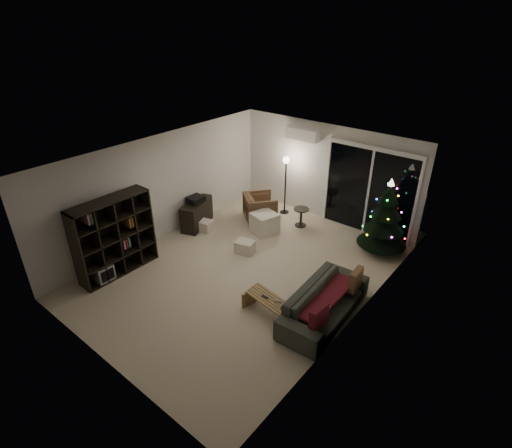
{
  "coord_description": "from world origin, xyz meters",
  "views": [
    {
      "loc": [
        4.63,
        -5.26,
        4.94
      ],
      "look_at": [
        0.1,
        0.3,
        1.05
      ],
      "focal_mm": 28.0,
      "sensor_mm": 36.0,
      "label": 1
    }
  ],
  "objects_px": {
    "sofa": "(325,303)",
    "media_cabinet": "(197,214)",
    "bookshelf": "(109,234)",
    "coffee_table": "(272,308)",
    "christmas_tree": "(386,216)",
    "armchair": "(260,207)"
  },
  "relations": [
    {
      "from": "sofa",
      "to": "media_cabinet",
      "type": "bearing_deg",
      "value": 74.22
    },
    {
      "from": "bookshelf",
      "to": "coffee_table",
      "type": "relative_size",
      "value": 1.54
    },
    {
      "from": "sofa",
      "to": "christmas_tree",
      "type": "distance_m",
      "value": 2.83
    },
    {
      "from": "sofa",
      "to": "christmas_tree",
      "type": "height_order",
      "value": "christmas_tree"
    },
    {
      "from": "bookshelf",
      "to": "armchair",
      "type": "bearing_deg",
      "value": 74.6
    },
    {
      "from": "media_cabinet",
      "to": "sofa",
      "type": "distance_m",
      "value": 4.4
    },
    {
      "from": "coffee_table",
      "to": "christmas_tree",
      "type": "distance_m",
      "value": 3.48
    },
    {
      "from": "sofa",
      "to": "armchair",
      "type": "bearing_deg",
      "value": 52.29
    },
    {
      "from": "coffee_table",
      "to": "christmas_tree",
      "type": "bearing_deg",
      "value": 89.0
    },
    {
      "from": "bookshelf",
      "to": "media_cabinet",
      "type": "bearing_deg",
      "value": 90.47
    },
    {
      "from": "armchair",
      "to": "sofa",
      "type": "relative_size",
      "value": 0.37
    },
    {
      "from": "bookshelf",
      "to": "media_cabinet",
      "type": "xyz_separation_m",
      "value": [
        0.0,
        2.44,
        -0.5
      ]
    },
    {
      "from": "bookshelf",
      "to": "coffee_table",
      "type": "xyz_separation_m",
      "value": [
        3.56,
        0.91,
        -0.66
      ]
    },
    {
      "from": "bookshelf",
      "to": "christmas_tree",
      "type": "xyz_separation_m",
      "value": [
        4.16,
        4.25,
        0.06
      ]
    },
    {
      "from": "media_cabinet",
      "to": "coffee_table",
      "type": "distance_m",
      "value": 3.88
    },
    {
      "from": "christmas_tree",
      "to": "bookshelf",
      "type": "bearing_deg",
      "value": -134.36
    },
    {
      "from": "armchair",
      "to": "coffee_table",
      "type": "distance_m",
      "value": 3.76
    },
    {
      "from": "armchair",
      "to": "coffee_table",
      "type": "relative_size",
      "value": 0.73
    },
    {
      "from": "media_cabinet",
      "to": "sofa",
      "type": "bearing_deg",
      "value": -32.53
    },
    {
      "from": "sofa",
      "to": "bookshelf",
      "type": "bearing_deg",
      "value": 105.78
    },
    {
      "from": "coffee_table",
      "to": "media_cabinet",
      "type": "bearing_deg",
      "value": 165.89
    },
    {
      "from": "bookshelf",
      "to": "christmas_tree",
      "type": "bearing_deg",
      "value": 46.12
    }
  ]
}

